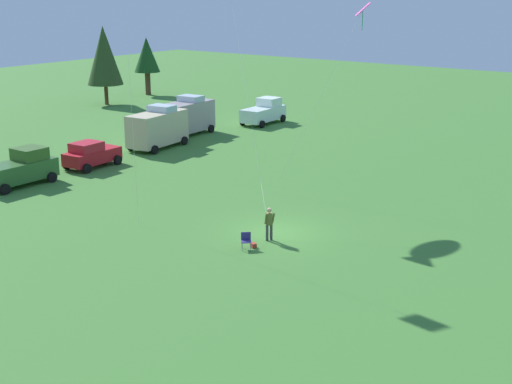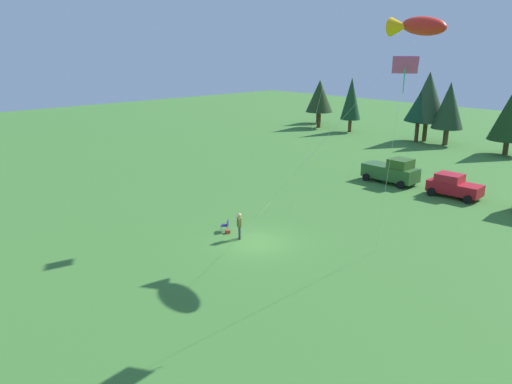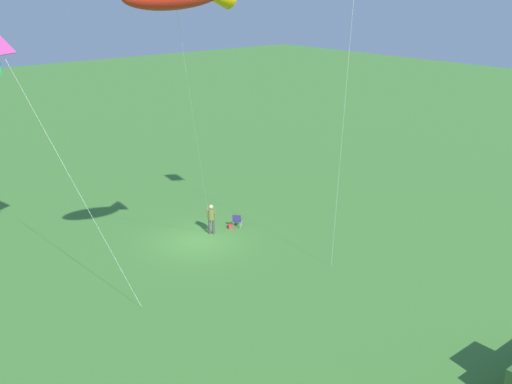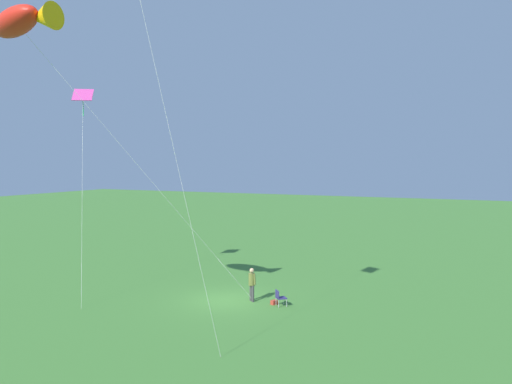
# 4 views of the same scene
# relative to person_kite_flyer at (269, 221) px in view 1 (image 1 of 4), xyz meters

# --- Properties ---
(ground_plane) EXTENTS (160.00, 160.00, 0.00)m
(ground_plane) POSITION_rel_person_kite_flyer_xyz_m (1.26, 0.38, -1.02)
(ground_plane) COLOR #3F7830
(person_kite_flyer) EXTENTS (0.53, 0.50, 1.74)m
(person_kite_flyer) POSITION_rel_person_kite_flyer_xyz_m (0.00, 0.00, 0.00)
(person_kite_flyer) COLOR #3F3E40
(person_kite_flyer) RESTS_ON ground
(folding_chair) EXTENTS (0.68, 0.68, 0.82)m
(folding_chair) POSITION_rel_person_kite_flyer_xyz_m (-1.65, 0.23, -0.53)
(folding_chair) COLOR navy
(folding_chair) RESTS_ON ground
(backpack_on_grass) EXTENTS (0.33, 0.38, 0.22)m
(backpack_on_grass) POSITION_rel_person_kite_flyer_xyz_m (-1.28, 0.06, -0.91)
(backpack_on_grass) COLOR #AF3527
(backpack_on_grass) RESTS_ON ground
(truck_green_flatbed) EXTENTS (5.00, 2.41, 2.34)m
(truck_green_flatbed) POSITION_rel_person_kite_flyer_xyz_m (-0.99, 19.11, 0.08)
(truck_green_flatbed) COLOR #31602A
(truck_green_flatbed) RESTS_ON ground
(car_red_sedan) EXTENTS (4.29, 2.39, 1.89)m
(car_red_sedan) POSITION_rel_person_kite_flyer_xyz_m (4.88, 19.02, -0.07)
(car_red_sedan) COLOR #B5151F
(car_red_sedan) RESTS_ON ground
(van_camper_beige) EXTENTS (5.61, 3.08, 3.34)m
(van_camper_beige) POSITION_rel_person_kite_flyer_xyz_m (12.40, 19.69, 0.62)
(van_camper_beige) COLOR beige
(van_camper_beige) RESTS_ON ground
(van_motorhome_grey) EXTENTS (5.52, 2.87, 3.34)m
(van_motorhome_grey) POSITION_rel_person_kite_flyer_xyz_m (17.66, 21.30, 0.62)
(van_motorhome_grey) COLOR #A69797
(van_motorhome_grey) RESTS_ON ground
(truck_white_pickup) EXTENTS (5.07, 2.56, 2.34)m
(truck_white_pickup) POSITION_rel_person_kite_flyer_xyz_m (25.94, 18.99, 0.08)
(truck_white_pickup) COLOR white
(truck_white_pickup) RESTS_ON ground
(kite_diamond_rainbow) EXTENTS (4.08, 4.59, 11.55)m
(kite_diamond_rainbow) POSITION_rel_person_kite_flyer_xyz_m (10.44, 0.86, 9.87)
(kite_diamond_rainbow) COLOR #D14096
(kite_diamond_rainbow) RESTS_ON ground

